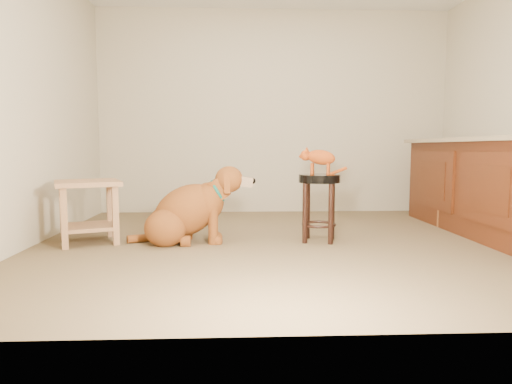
{
  "coord_description": "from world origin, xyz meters",
  "views": [
    {
      "loc": [
        -0.49,
        -3.97,
        0.85
      ],
      "look_at": [
        -0.32,
        0.07,
        0.45
      ],
      "focal_mm": 32.0,
      "sensor_mm": 36.0,
      "label": 1
    }
  ],
  "objects_px": {
    "padded_stool": "(319,194)",
    "tabby_kitten": "(318,158)",
    "side_table": "(88,202)",
    "golden_retriever": "(188,212)",
    "wood_stool": "(451,189)"
  },
  "relations": [
    {
      "from": "padded_stool",
      "to": "tabby_kitten",
      "type": "distance_m",
      "value": 0.32
    },
    {
      "from": "side_table",
      "to": "padded_stool",
      "type": "bearing_deg",
      "value": -0.75
    },
    {
      "from": "golden_retriever",
      "to": "padded_stool",
      "type": "bearing_deg",
      "value": -2.22
    },
    {
      "from": "side_table",
      "to": "golden_retriever",
      "type": "xyz_separation_m",
      "value": [
        0.88,
        -0.03,
        -0.09
      ]
    },
    {
      "from": "golden_retriever",
      "to": "tabby_kitten",
      "type": "distance_m",
      "value": 1.26
    },
    {
      "from": "wood_stool",
      "to": "golden_retriever",
      "type": "relative_size",
      "value": 0.66
    },
    {
      "from": "wood_stool",
      "to": "side_table",
      "type": "relative_size",
      "value": 1.09
    },
    {
      "from": "side_table",
      "to": "tabby_kitten",
      "type": "relative_size",
      "value": 1.6
    },
    {
      "from": "side_table",
      "to": "golden_retriever",
      "type": "bearing_deg",
      "value": -2.08
    },
    {
      "from": "padded_stool",
      "to": "side_table",
      "type": "distance_m",
      "value": 2.06
    },
    {
      "from": "padded_stool",
      "to": "golden_retriever",
      "type": "distance_m",
      "value": 1.19
    },
    {
      "from": "wood_stool",
      "to": "tabby_kitten",
      "type": "xyz_separation_m",
      "value": [
        -1.61,
        -0.81,
        0.36
      ]
    },
    {
      "from": "tabby_kitten",
      "to": "wood_stool",
      "type": "bearing_deg",
      "value": 41.59
    },
    {
      "from": "golden_retriever",
      "to": "side_table",
      "type": "bearing_deg",
      "value": 175.45
    },
    {
      "from": "wood_stool",
      "to": "golden_retriever",
      "type": "bearing_deg",
      "value": -163.59
    }
  ]
}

